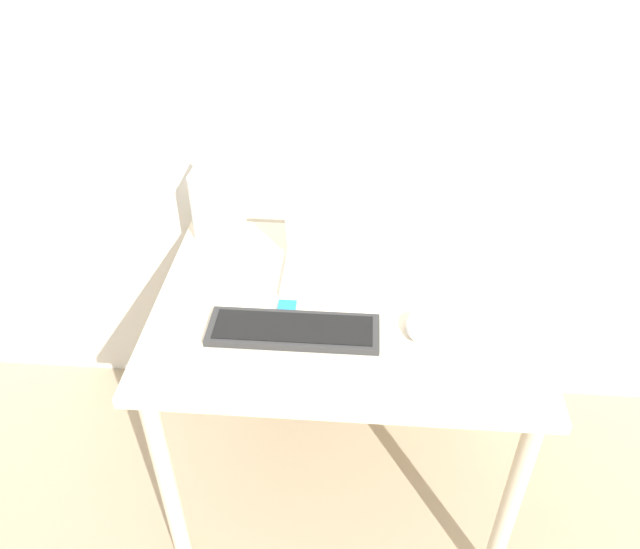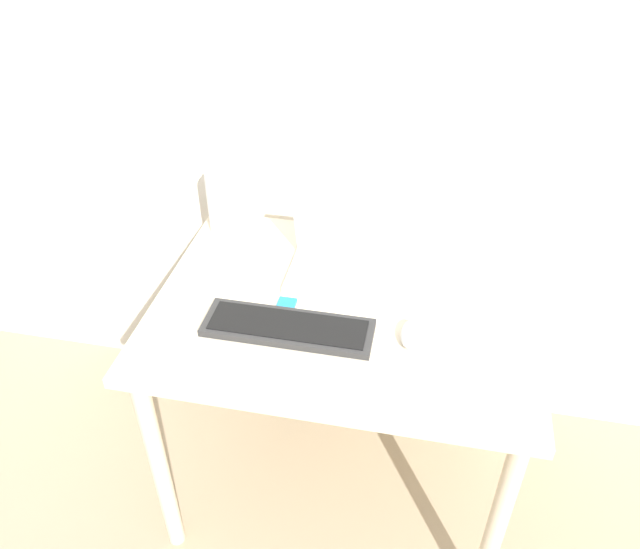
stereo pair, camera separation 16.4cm
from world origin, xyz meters
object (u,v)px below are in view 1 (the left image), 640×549
at_px(mp3_player, 287,308).
at_px(vase, 207,196).
at_px(keyboard, 293,330).
at_px(laptop, 344,259).
at_px(mouse, 416,326).

bearing_deg(mp3_player, vase, 129.37).
bearing_deg(keyboard, vase, 125.41).
bearing_deg(vase, laptop, -20.64).
distance_m(keyboard, mp3_player, 0.10).
bearing_deg(keyboard, laptop, 66.19).
distance_m(mouse, vase, 0.75).
bearing_deg(laptop, vase, 159.36).
relative_size(laptop, vase, 1.15).
relative_size(laptop, mouse, 3.36).
relative_size(mouse, mp3_player, 1.75).
height_order(mouse, vase, vase).
distance_m(vase, mp3_player, 0.46).
bearing_deg(mouse, keyboard, -175.18).
relative_size(keyboard, mouse, 4.31).
xyz_separation_m(laptop, mouse, (0.19, -0.24, -0.03)).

